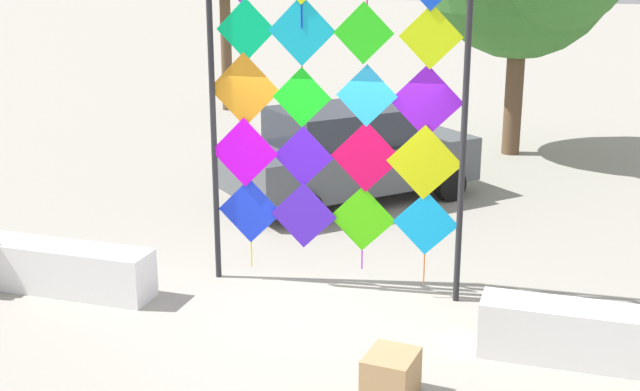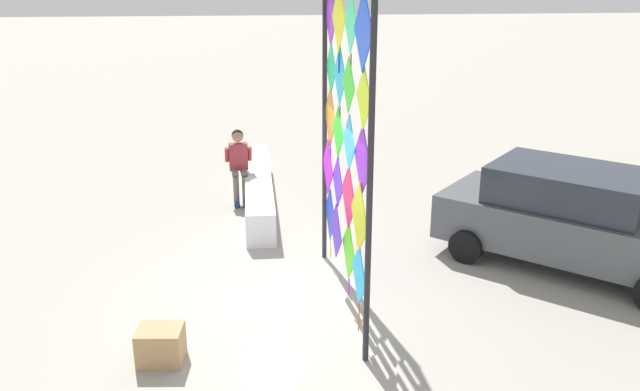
{
  "view_description": "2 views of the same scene",
  "coord_description": "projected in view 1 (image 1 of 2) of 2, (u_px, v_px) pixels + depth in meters",
  "views": [
    {
      "loc": [
        2.7,
        -8.33,
        3.9
      ],
      "look_at": [
        0.05,
        0.01,
        1.34
      ],
      "focal_mm": 47.28,
      "sensor_mm": 36.0,
      "label": 1
    },
    {
      "loc": [
        7.99,
        -0.5,
        4.31
      ],
      "look_at": [
        0.18,
        0.33,
        1.6
      ],
      "focal_mm": 36.75,
      "sensor_mm": 36.0,
      "label": 2
    }
  ],
  "objects": [
    {
      "name": "parked_car",
      "position": [
        350.0,
        153.0,
        13.43
      ],
      "size": [
        3.89,
        4.05,
        1.53
      ],
      "color": "#4C5156",
      "rests_on": "ground"
    },
    {
      "name": "cardboard_box_large",
      "position": [
        391.0,
        375.0,
        7.59
      ],
      "size": [
        0.48,
        0.55,
        0.42
      ],
      "primitive_type": "cube",
      "rotation": [
        0.0,
        0.0,
        -0.1
      ],
      "color": "tan",
      "rests_on": "ground"
    },
    {
      "name": "ground",
      "position": [
        315.0,
        309.0,
        9.5
      ],
      "size": [
        120.0,
        120.0,
        0.0
      ],
      "primitive_type": "plane",
      "color": "#9E998E"
    },
    {
      "name": "kite_display_rack",
      "position": [
        333.0,
        91.0,
        9.43
      ],
      "size": [
        3.0,
        0.22,
        4.23
      ],
      "color": "#232328",
      "rests_on": "ground"
    }
  ]
}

